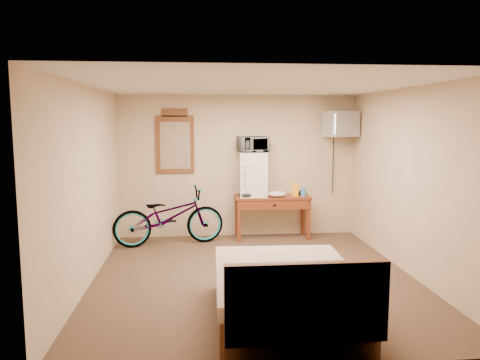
{
  "coord_description": "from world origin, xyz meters",
  "views": [
    {
      "loc": [
        -0.75,
        -5.93,
        2.07
      ],
      "look_at": [
        -0.14,
        0.49,
        1.24
      ],
      "focal_mm": 35.0,
      "sensor_mm": 36.0,
      "label": 1
    }
  ],
  "objects": [
    {
      "name": "cloth_cream",
      "position": [
        0.64,
        1.92,
        0.8
      ],
      "size": [
        0.33,
        0.25,
        0.1
      ],
      "primitive_type": "ellipsoid",
      "color": "silver",
      "rests_on": "desk"
    },
    {
      "name": "cloth_dark_a",
      "position": [
        0.1,
        1.9,
        0.8
      ],
      "size": [
        0.27,
        0.2,
        0.1
      ],
      "primitive_type": "ellipsoid",
      "color": "black",
      "rests_on": "desk"
    },
    {
      "name": "blue_cup",
      "position": [
        1.1,
        1.94,
        0.82
      ],
      "size": [
        0.09,
        0.09,
        0.15
      ],
      "primitive_type": "cylinder",
      "color": "#3D87D0",
      "rests_on": "desk"
    },
    {
      "name": "desk",
      "position": [
        0.58,
        2.0,
        0.63
      ],
      "size": [
        1.31,
        0.52,
        0.75
      ],
      "color": "brown",
      "rests_on": "floor"
    },
    {
      "name": "mini_fridge",
      "position": [
        0.24,
        2.05,
        1.13
      ],
      "size": [
        0.49,
        0.47,
        0.77
      ],
      "color": "white",
      "rests_on": "desk"
    },
    {
      "name": "bed",
      "position": [
        0.16,
        -1.38,
        0.3
      ],
      "size": [
        1.5,
        1.97,
        0.9
      ],
      "color": "brown",
      "rests_on": "floor"
    },
    {
      "name": "crt_television",
      "position": [
        1.76,
        2.02,
        2.0
      ],
      "size": [
        0.61,
        0.65,
        0.44
      ],
      "color": "black",
      "rests_on": "room"
    },
    {
      "name": "cloth_dark_b",
      "position": [
        1.11,
        2.11,
        0.79
      ],
      "size": [
        0.18,
        0.14,
        0.08
      ],
      "primitive_type": "ellipsoid",
      "color": "black",
      "rests_on": "desk"
    },
    {
      "name": "bicycle",
      "position": [
        -1.2,
        1.75,
        0.48
      ],
      "size": [
        1.92,
        0.99,
        0.96
      ],
      "primitive_type": "imported",
      "rotation": [
        0.0,
        0.0,
        1.77
      ],
      "color": "black",
      "rests_on": "floor"
    },
    {
      "name": "microwave",
      "position": [
        0.24,
        2.05,
        1.65
      ],
      "size": [
        0.57,
        0.49,
        0.27
      ],
      "primitive_type": "imported",
      "rotation": [
        0.0,
        0.0,
        0.38
      ],
      "color": "white",
      "rests_on": "mini_fridge"
    },
    {
      "name": "room",
      "position": [
        -0.0,
        0.0,
        1.25
      ],
      "size": [
        4.6,
        4.64,
        2.5
      ],
      "color": "#483224",
      "rests_on": "ground"
    },
    {
      "name": "snack_bag",
      "position": [
        0.97,
        1.97,
        0.87
      ],
      "size": [
        0.13,
        0.1,
        0.24
      ],
      "primitive_type": "cube",
      "rotation": [
        0.0,
        0.0,
        -0.26
      ],
      "color": "#FBA616",
      "rests_on": "desk"
    },
    {
      "name": "wall_mirror",
      "position": [
        -1.1,
        2.27,
        1.69
      ],
      "size": [
        0.66,
        0.04,
        1.11
      ],
      "color": "brown",
      "rests_on": "room"
    }
  ]
}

